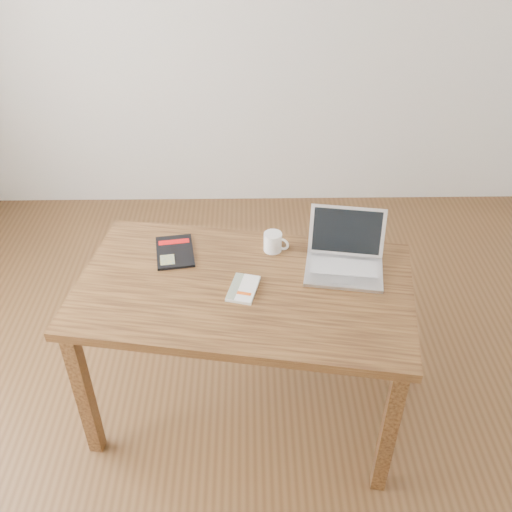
{
  "coord_description": "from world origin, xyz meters",
  "views": [
    {
      "loc": [
        -0.05,
        -1.73,
        2.22
      ],
      "look_at": [
        -0.03,
        0.12,
        0.85
      ],
      "focal_mm": 40.0,
      "sensor_mm": 36.0,
      "label": 1
    }
  ],
  "objects_px": {
    "black_guidebook": "(175,252)",
    "coffee_mug": "(273,242)",
    "laptop": "(345,257)",
    "desk": "(244,301)",
    "white_guidebook": "(243,289)"
  },
  "relations": [
    {
      "from": "laptop",
      "to": "coffee_mug",
      "type": "height_order",
      "value": "laptop"
    },
    {
      "from": "black_guidebook",
      "to": "laptop",
      "type": "bearing_deg",
      "value": -17.07
    },
    {
      "from": "black_guidebook",
      "to": "coffee_mug",
      "type": "relative_size",
      "value": 2.33
    },
    {
      "from": "black_guidebook",
      "to": "coffee_mug",
      "type": "xyz_separation_m",
      "value": [
        0.43,
        0.01,
        0.04
      ]
    },
    {
      "from": "desk",
      "to": "black_guidebook",
      "type": "height_order",
      "value": "black_guidebook"
    },
    {
      "from": "desk",
      "to": "coffee_mug",
      "type": "relative_size",
      "value": 13.2
    },
    {
      "from": "desk",
      "to": "coffee_mug",
      "type": "distance_m",
      "value": 0.3
    },
    {
      "from": "white_guidebook",
      "to": "coffee_mug",
      "type": "xyz_separation_m",
      "value": [
        0.13,
        0.27,
        0.04
      ]
    },
    {
      "from": "laptop",
      "to": "coffee_mug",
      "type": "xyz_separation_m",
      "value": [
        -0.29,
        0.12,
        -0.0
      ]
    },
    {
      "from": "white_guidebook",
      "to": "coffee_mug",
      "type": "height_order",
      "value": "coffee_mug"
    },
    {
      "from": "white_guidebook",
      "to": "black_guidebook",
      "type": "bearing_deg",
      "value": 153.42
    },
    {
      "from": "white_guidebook",
      "to": "laptop",
      "type": "relative_size",
      "value": 0.53
    },
    {
      "from": "laptop",
      "to": "white_guidebook",
      "type": "bearing_deg",
      "value": -150.77
    },
    {
      "from": "desk",
      "to": "white_guidebook",
      "type": "relative_size",
      "value": 7.62
    },
    {
      "from": "black_guidebook",
      "to": "laptop",
      "type": "xyz_separation_m",
      "value": [
        0.72,
        -0.1,
        0.04
      ]
    }
  ]
}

